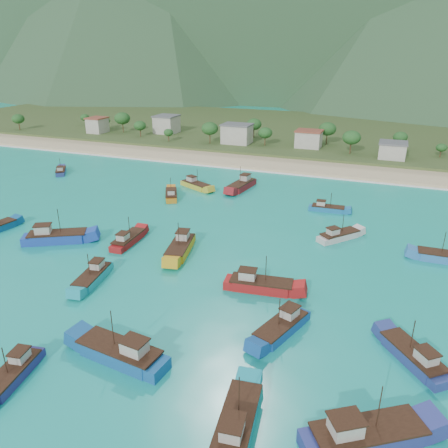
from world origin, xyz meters
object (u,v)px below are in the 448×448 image
(boat_13, at_px, (13,375))
(boat_28, at_px, (196,186))
(boat_7, at_px, (446,258))
(boat_30, at_px, (121,354))
(boat_6, at_px, (237,425))
(boat_14, at_px, (180,248))
(boat_10, at_px, (339,236))
(boat_24, at_px, (61,172))
(boat_22, at_px, (260,285))
(boat_5, at_px, (282,328))
(boat_8, at_px, (56,238))
(boat_9, at_px, (93,277))
(boat_0, at_px, (128,240))
(boat_11, at_px, (171,195))
(boat_29, at_px, (242,186))
(boat_16, at_px, (327,209))
(boat_17, at_px, (413,357))
(boat_26, at_px, (365,437))

(boat_13, height_order, boat_28, boat_28)
(boat_7, relative_size, boat_30, 0.82)
(boat_6, height_order, boat_14, boat_14)
(boat_10, distance_m, boat_24, 87.02)
(boat_22, height_order, boat_28, boat_22)
(boat_5, distance_m, boat_8, 49.81)
(boat_9, relative_size, boat_30, 0.79)
(boat_9, xyz_separation_m, boat_10, (35.13, 31.44, -0.03))
(boat_0, xyz_separation_m, boat_13, (8.26, -36.91, -0.06))
(boat_22, bearing_deg, boat_9, -82.08)
(boat_6, height_order, boat_30, boat_30)
(boat_0, bearing_deg, boat_24, 139.55)
(boat_11, relative_size, boat_30, 0.76)
(boat_24, bearing_deg, boat_14, -68.19)
(boat_10, height_order, boat_28, boat_28)
(boat_29, bearing_deg, boat_0, 85.36)
(boat_8, distance_m, boat_28, 43.30)
(boat_24, bearing_deg, boat_8, -86.85)
(boat_11, distance_m, boat_16, 38.58)
(boat_28, bearing_deg, boat_6, 53.87)
(boat_7, xyz_separation_m, boat_17, (-5.78, -30.92, -0.03))
(boat_11, relative_size, boat_14, 0.80)
(boat_8, bearing_deg, boat_22, 56.27)
(boat_9, distance_m, boat_10, 47.15)
(boat_7, height_order, boat_24, boat_7)
(boat_5, xyz_separation_m, boat_17, (16.29, -0.07, -0.02))
(boat_22, bearing_deg, boat_7, 120.25)
(boat_10, bearing_deg, boat_11, -154.56)
(boat_5, relative_size, boat_17, 1.10)
(boat_16, distance_m, boat_17, 52.48)
(boat_16, height_order, boat_30, boat_30)
(boat_17, distance_m, boat_30, 35.29)
(boat_16, bearing_deg, boat_7, 48.95)
(boat_28, bearing_deg, boat_29, 134.26)
(boat_30, bearing_deg, boat_22, -19.65)
(boat_28, bearing_deg, boat_14, 46.95)
(boat_11, height_order, boat_14, boat_14)
(boat_6, bearing_deg, boat_24, 132.15)
(boat_6, xyz_separation_m, boat_26, (11.92, 3.02, 0.14))
(boat_7, distance_m, boat_17, 31.46)
(boat_7, height_order, boat_16, boat_7)
(boat_22, height_order, boat_24, boat_22)
(boat_14, relative_size, boat_28, 1.16)
(boat_0, bearing_deg, boat_13, -80.11)
(boat_16, bearing_deg, boat_14, -37.53)
(boat_26, height_order, boat_29, boat_26)
(boat_16, bearing_deg, boat_24, -96.06)
(boat_9, bearing_deg, boat_17, 167.57)
(boat_11, height_order, boat_26, boat_26)
(boat_8, bearing_deg, boat_0, 79.17)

